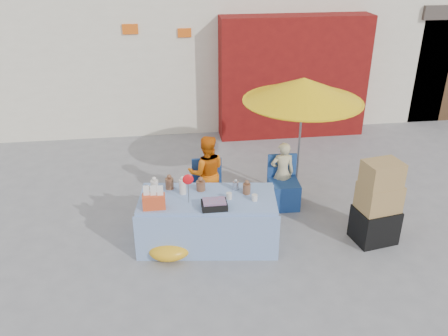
{
  "coord_description": "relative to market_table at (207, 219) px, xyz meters",
  "views": [
    {
      "loc": [
        -0.66,
        -5.56,
        4.05
      ],
      "look_at": [
        0.19,
        0.6,
        1.0
      ],
      "focal_mm": 38.0,
      "sensor_mm": 36.0,
      "label": 1
    }
  ],
  "objects": [
    {
      "name": "box_stack",
      "position": [
        2.42,
        -0.28,
        0.2
      ],
      "size": [
        0.65,
        0.57,
        1.28
      ],
      "rotation": [
        0.0,
        0.0,
        0.18
      ],
      "color": "black",
      "rests_on": "ground"
    },
    {
      "name": "market_table",
      "position": [
        0.0,
        0.0,
        0.0
      ],
      "size": [
        2.07,
        1.17,
        1.19
      ],
      "rotation": [
        0.0,
        0.0,
        -0.13
      ],
      "color": "#80A2CE",
      "rests_on": "ground"
    },
    {
      "name": "tarp_bundle",
      "position": [
        -0.56,
        -0.3,
        -0.25
      ],
      "size": [
        0.71,
        0.63,
        0.27
      ],
      "primitive_type": "ellipsoid",
      "rotation": [
        0.0,
        0.0,
        0.29
      ],
      "color": "gold",
      "rests_on": "ground"
    },
    {
      "name": "chair_left",
      "position": [
        0.1,
        0.87,
        -0.13
      ],
      "size": [
        0.49,
        0.49,
        0.85
      ],
      "rotation": [
        0.0,
        0.0,
        -0.03
      ],
      "color": "navy",
      "rests_on": "ground"
    },
    {
      "name": "vendor_beige",
      "position": [
        1.35,
        1.01,
        0.15
      ],
      "size": [
        0.4,
        0.27,
        1.08
      ],
      "primitive_type": "imported",
      "rotation": [
        0.0,
        0.0,
        3.11
      ],
      "color": "#C4B88A",
      "rests_on": "ground"
    },
    {
      "name": "chair_right",
      "position": [
        1.35,
        0.87,
        -0.13
      ],
      "size": [
        0.49,
        0.49,
        0.85
      ],
      "rotation": [
        0.0,
        0.0,
        -0.03
      ],
      "color": "navy",
      "rests_on": "ground"
    },
    {
      "name": "ground",
      "position": [
        0.11,
        -0.21,
        -0.39
      ],
      "size": [
        80.0,
        80.0,
        0.0
      ],
      "primitive_type": "plane",
      "color": "slate",
      "rests_on": "ground"
    },
    {
      "name": "vendor_orange",
      "position": [
        0.1,
        1.01,
        0.24
      ],
      "size": [
        0.63,
        0.5,
        1.26
      ],
      "primitive_type": "imported",
      "rotation": [
        0.0,
        0.0,
        3.11
      ],
      "color": "orange",
      "rests_on": "ground"
    },
    {
      "name": "umbrella",
      "position": [
        1.65,
        1.16,
        1.5
      ],
      "size": [
        1.9,
        1.9,
        2.09
      ],
      "color": "gray",
      "rests_on": "ground"
    }
  ]
}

